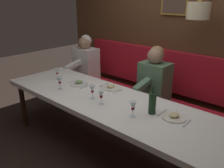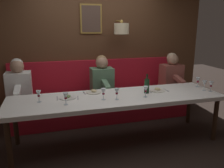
% 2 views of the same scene
% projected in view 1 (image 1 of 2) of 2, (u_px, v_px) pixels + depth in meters
% --- Properties ---
extents(ground_plane, '(12.00, 12.00, 0.00)m').
position_uv_depth(ground_plane, '(113.00, 156.00, 3.00)').
color(ground_plane, black).
extents(dining_table, '(0.90, 3.17, 0.74)m').
position_uv_depth(dining_table, '(113.00, 106.00, 2.77)').
color(dining_table, white).
rests_on(dining_table, ground_plane).
extents(banquette_bench, '(0.52, 3.37, 0.45)m').
position_uv_depth(banquette_bench, '(154.00, 115.00, 3.55)').
color(banquette_bench, red).
rests_on(banquette_bench, ground_plane).
extents(back_wall_panel, '(0.59, 4.57, 2.90)m').
position_uv_depth(back_wall_panel, '(180.00, 32.00, 3.55)').
color(back_wall_panel, '#51331E').
rests_on(back_wall_panel, ground_plane).
extents(diner_near, '(0.60, 0.40, 0.79)m').
position_uv_depth(diner_near, '(155.00, 76.00, 3.35)').
color(diner_near, '#567A5B').
rests_on(diner_near, banquette_bench).
extents(diner_middle, '(0.60, 0.40, 0.79)m').
position_uv_depth(diner_middle, '(86.00, 59.00, 4.25)').
color(diner_middle, white).
rests_on(diner_middle, banquette_bench).
extents(place_setting_0, '(0.24, 0.31, 0.05)m').
position_uv_depth(place_setting_0, '(111.00, 87.00, 3.13)').
color(place_setting_0, silver).
rests_on(place_setting_0, dining_table).
extents(place_setting_1, '(0.24, 0.31, 0.05)m').
position_uv_depth(place_setting_1, '(174.00, 117.00, 2.37)').
color(place_setting_1, silver).
rests_on(place_setting_1, dining_table).
extents(place_setting_2, '(0.24, 0.32, 0.05)m').
position_uv_depth(place_setting_2, '(79.00, 83.00, 3.27)').
color(place_setting_2, silver).
rests_on(place_setting_2, dining_table).
extents(wine_glass_0, '(0.07, 0.07, 0.16)m').
position_uv_depth(wine_glass_0, '(60.00, 80.00, 3.07)').
color(wine_glass_0, silver).
rests_on(wine_glass_0, dining_table).
extents(wine_glass_1, '(0.07, 0.07, 0.16)m').
position_uv_depth(wine_glass_1, '(133.00, 106.00, 2.36)').
color(wine_glass_1, silver).
rests_on(wine_glass_1, dining_table).
extents(wine_glass_2, '(0.07, 0.07, 0.16)m').
position_uv_depth(wine_glass_2, '(92.00, 89.00, 2.79)').
color(wine_glass_2, silver).
rests_on(wine_glass_2, dining_table).
extents(wine_glass_5, '(0.07, 0.07, 0.16)m').
position_uv_depth(wine_glass_5, '(101.00, 94.00, 2.64)').
color(wine_glass_5, silver).
rests_on(wine_glass_5, dining_table).
extents(wine_glass_7, '(0.07, 0.07, 0.16)m').
position_uv_depth(wine_glass_7, '(57.00, 72.00, 3.43)').
color(wine_glass_7, silver).
rests_on(wine_glass_7, dining_table).
extents(wine_bottle, '(0.08, 0.08, 0.30)m').
position_uv_depth(wine_bottle, '(152.00, 103.00, 2.43)').
color(wine_bottle, '#19381E').
rests_on(wine_bottle, dining_table).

